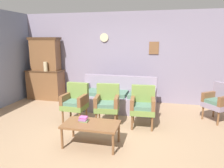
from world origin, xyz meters
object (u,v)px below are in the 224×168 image
Objects in this scene: wingback_chair_by_fireplace at (219,100)px; book_stack_on_table at (84,119)px; vase_on_cabinet at (46,66)px; armchair_near_cabinet at (75,101)px; side_cabinet at (46,84)px; armchair_near_couch_end at (107,102)px; coffee_table at (91,126)px; armchair_by_doorway at (143,105)px; floral_couch at (117,98)px.

book_stack_on_table is (-2.69, -1.75, -0.04)m from wingback_chair_by_fireplace.
armchair_near_cabinet is (1.57, -1.44, -0.58)m from vase_on_cabinet.
side_cabinet is 3.43m from book_stack_on_table.
armchair_near_cabinet is at bearing -176.47° from armchair_near_couch_end.
coffee_table is (0.72, -1.01, -0.12)m from armchair_near_cabinet.
coffee_table is (-0.83, -1.07, -0.12)m from armchair_by_doorway.
floral_couch is 2.32× the size of armchair_near_couch_end.
floral_couch is at bearing 173.94° from wingback_chair_by_fireplace.
side_cabinet is at bearing 154.51° from armchair_by_doorway.
vase_on_cabinet is at bearing 172.39° from wingback_chair_by_fireplace.
vase_on_cabinet is 3.42m from coffee_table.
vase_on_cabinet is 0.33× the size of armchair_near_cabinet.
side_cabinet is 2.55m from floral_couch.
vase_on_cabinet is 0.14× the size of floral_couch.
book_stack_on_table reaches higher than coffee_table.
armchair_by_doorway is 1.85m from wingback_chair_by_fireplace.
armchair_near_couch_end and armchair_by_doorway have the same top height.
armchair_near_couch_end is at bearing -163.35° from wingback_chair_by_fireplace.
armchair_by_doorway is 1.36m from coffee_table.
armchair_near_cabinet reaches higher than book_stack_on_table.
side_cabinet is 1.28× the size of armchair_near_couch_end.
side_cabinet is at bearing 131.33° from book_stack_on_table.
armchair_near_cabinet is 0.75m from armchair_near_couch_end.
side_cabinet is 1.16× the size of coffee_table.
wingback_chair_by_fireplace is (2.47, -0.26, 0.17)m from floral_couch.
vase_on_cabinet is at bearing 131.62° from book_stack_on_table.
vase_on_cabinet reaches higher than book_stack_on_table.
coffee_table is at bearing -144.57° from wingback_chair_by_fireplace.
floral_couch is 2.03m from book_stack_on_table.
wingback_chair_by_fireplace is 0.90× the size of coffee_table.
floral_couch is at bearing 83.70° from book_stack_on_table.
armchair_near_cabinet is at bearing -126.54° from floral_couch.
book_stack_on_table is at bearing -48.38° from vase_on_cabinet.
armchair_near_cabinet is (1.70, -1.62, 0.03)m from side_cabinet.
floral_couch is 2.32× the size of armchair_near_cabinet.
armchair_near_cabinet is at bearing -177.55° from armchair_by_doorway.
floral_couch reaches higher than book_stack_on_table.
armchair_near_cabinet is 0.90× the size of coffee_table.
book_stack_on_table is at bearing -59.60° from armchair_near_cabinet.
book_stack_on_table is (-0.19, -1.00, -0.04)m from armchair_near_couch_end.
wingback_chair_by_fireplace is 3.21m from book_stack_on_table.
floral_couch and armchair_near_cabinet have the same top height.
armchair_near_couch_end is 1.00× the size of armchair_by_doorway.
book_stack_on_table is at bearing -134.06° from armchair_by_doorway.
coffee_table is (2.29, -2.44, -0.70)m from vase_on_cabinet.
armchair_near_cabinet and armchair_by_doorway have the same top height.
floral_couch is 1.26m from armchair_by_doorway.
vase_on_cabinet is 2.76m from armchair_near_couch_end.
wingback_chair_by_fireplace is (1.70, 0.73, 0.00)m from armchair_by_doorway.
book_stack_on_table is at bearing -146.97° from wingback_chair_by_fireplace.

